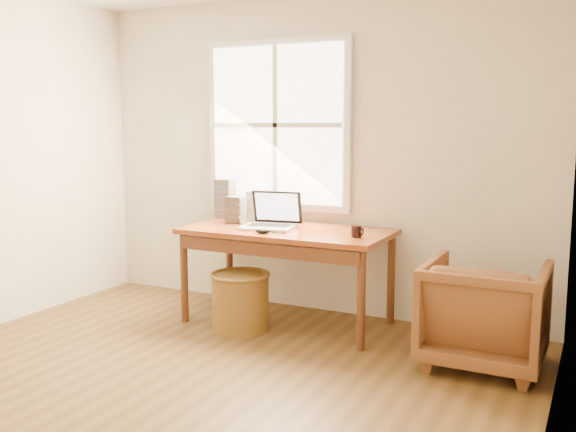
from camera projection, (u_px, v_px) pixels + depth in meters
The scene contains 11 objects.
room_shell at pixel (148, 169), 3.46m from camera, with size 4.04×4.54×2.64m.
desk at pixel (287, 232), 4.99m from camera, with size 1.60×0.80×0.04m, color brown.
armchair at pixel (485, 313), 4.13m from camera, with size 0.74×0.77×0.70m, color brown.
wicker_stool at pixel (240, 302), 4.87m from camera, with size 0.43×0.43×0.43m, color brown.
laptop at pixel (267, 212), 4.96m from camera, with size 0.36×0.38×0.27m, color silver, non-canonical shape.
mouse at pixel (263, 231), 4.77m from camera, with size 0.11×0.07×0.04m, color black.
coffee_mug at pixel (356, 231), 4.62m from camera, with size 0.08×0.08×0.08m, color black.
cd_stack_a at pixel (254, 205), 5.44m from camera, with size 0.13×0.11×0.25m, color silver.
cd_stack_b at pixel (235, 210), 5.28m from camera, with size 0.14×0.12×0.22m, color #242328.
cd_stack_c at pixel (225, 199), 5.55m from camera, with size 0.15×0.13×0.34m, color #908F9B.
cd_stack_d at pixel (254, 210), 5.42m from camera, with size 0.15×0.13×0.18m, color silver.
Camera 1 is at (2.20, -2.60, 1.56)m, focal length 40.00 mm.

